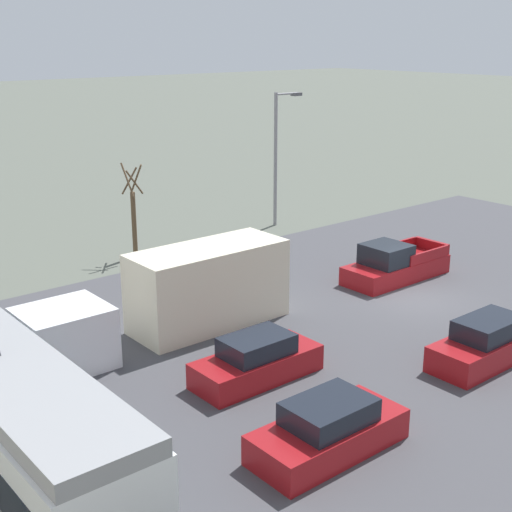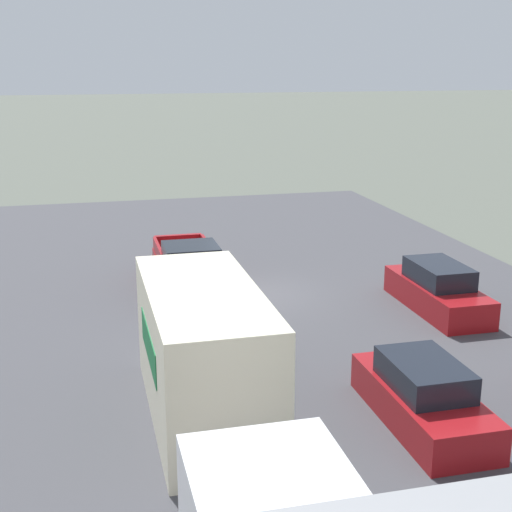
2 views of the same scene
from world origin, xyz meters
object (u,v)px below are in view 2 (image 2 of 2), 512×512
Objects in this scene: box_truck at (216,385)px; sedan_car_1 at (423,397)px; sedan_car_0 at (438,290)px; pickup_truck at (189,270)px.

sedan_car_1 is (-4.73, 0.10, -0.81)m from box_truck.
sedan_car_1 is at bearing 178.80° from box_truck.
sedan_car_0 is (-8.71, -6.77, -0.77)m from box_truck.
sedan_car_1 is (3.98, 6.87, -0.03)m from sedan_car_0.
sedan_car_0 is 1.07× the size of sedan_car_1.
sedan_car_0 is 7.94m from sedan_car_1.
sedan_car_1 is at bearing 108.04° from pickup_truck.
box_truck reaches higher than pickup_truck.
sedan_car_0 reaches higher than sedan_car_1.
sedan_car_0 is at bearing 150.74° from pickup_truck.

